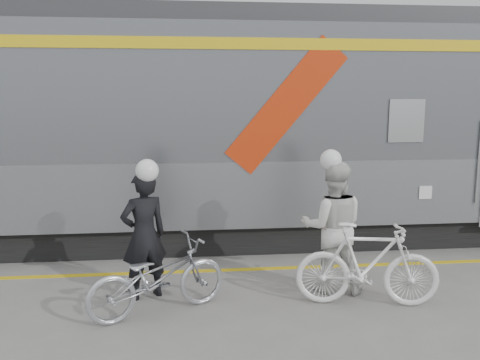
{
  "coord_description": "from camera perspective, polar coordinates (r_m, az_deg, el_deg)",
  "views": [
    {
      "loc": [
        -1.4,
        -5.31,
        2.66
      ],
      "look_at": [
        -0.67,
        1.6,
        1.5
      ],
      "focal_mm": 38.0,
      "sensor_mm": 36.0,
      "label": 1
    }
  ],
  "objects": [
    {
      "name": "ground",
      "position": [
        6.1,
        8.17,
        -16.48
      ],
      "size": [
        90.0,
        90.0,
        0.0
      ],
      "primitive_type": "plane",
      "color": "slate",
      "rests_on": "ground"
    },
    {
      "name": "train",
      "position": [
        10.11,
        13.63,
        5.78
      ],
      "size": [
        24.0,
        3.17,
        4.1
      ],
      "color": "black",
      "rests_on": "ground"
    },
    {
      "name": "safety_strip",
      "position": [
        8.04,
        4.37,
        -9.84
      ],
      "size": [
        24.0,
        0.12,
        0.01
      ],
      "primitive_type": "cube",
      "color": "gold",
      "rests_on": "ground"
    },
    {
      "name": "man",
      "position": [
        6.81,
        -10.74,
        -6.12
      ],
      "size": [
        0.73,
        0.63,
        1.7
      ],
      "primitive_type": "imported",
      "rotation": [
        0.0,
        0.0,
        3.58
      ],
      "color": "black",
      "rests_on": "ground"
    },
    {
      "name": "bicycle_left",
      "position": [
        6.38,
        -9.21,
        -10.73
      ],
      "size": [
        1.88,
        1.31,
        0.94
      ],
      "primitive_type": "imported",
      "rotation": [
        0.0,
        0.0,
        2.01
      ],
      "color": "#ADAFB5",
      "rests_on": "ground"
    },
    {
      "name": "woman",
      "position": [
        7.03,
        10.36,
        -5.21
      ],
      "size": [
        0.98,
        0.83,
        1.79
      ],
      "primitive_type": "imported",
      "rotation": [
        0.0,
        0.0,
        2.95
      ],
      "color": "silver",
      "rests_on": "ground"
    },
    {
      "name": "bicycle_right",
      "position": [
        6.72,
        14.09,
        -9.18
      ],
      "size": [
        1.87,
        0.85,
        1.09
      ],
      "primitive_type": "imported",
      "rotation": [
        0.0,
        0.0,
        1.38
      ],
      "color": "white",
      "rests_on": "ground"
    },
    {
      "name": "helmet_man",
      "position": [
        6.61,
        -11.01,
        2.24
      ],
      "size": [
        0.29,
        0.29,
        0.29
      ],
      "primitive_type": "sphere",
      "color": "white",
      "rests_on": "man"
    },
    {
      "name": "helmet_woman",
      "position": [
        6.84,
        10.62,
        3.24
      ],
      "size": [
        0.29,
        0.29,
        0.29
      ],
      "primitive_type": "sphere",
      "color": "white",
      "rests_on": "woman"
    }
  ]
}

